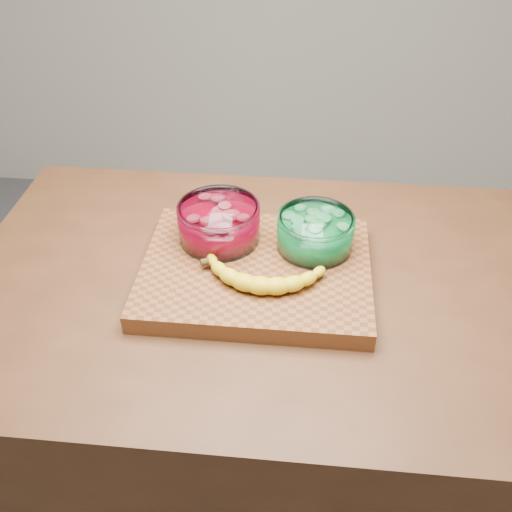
{
  "coord_description": "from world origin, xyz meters",
  "views": [
    {
      "loc": [
        0.08,
        -0.86,
        1.66
      ],
      "look_at": [
        0.0,
        0.0,
        0.96
      ],
      "focal_mm": 40.0,
      "sensor_mm": 36.0,
      "label": 1
    }
  ],
  "objects": [
    {
      "name": "ground",
      "position": [
        0.0,
        0.0,
        0.0
      ],
      "size": [
        3.5,
        3.5,
        0.0
      ],
      "primitive_type": "plane",
      "color": "#5A5A5F",
      "rests_on": "ground"
    },
    {
      "name": "counter",
      "position": [
        0.0,
        0.0,
        0.45
      ],
      "size": [
        1.2,
        0.8,
        0.9
      ],
      "primitive_type": "cube",
      "color": "#482815",
      "rests_on": "ground"
    },
    {
      "name": "cutting_board",
      "position": [
        0.0,
        0.0,
        0.92
      ],
      "size": [
        0.45,
        0.35,
        0.04
      ],
      "primitive_type": "cube",
      "color": "brown",
      "rests_on": "counter"
    },
    {
      "name": "bowl_red",
      "position": [
        -0.08,
        0.08,
        0.98
      ],
      "size": [
        0.17,
        0.17,
        0.08
      ],
      "color": "white",
      "rests_on": "cutting_board"
    },
    {
      "name": "bowl_green",
      "position": [
        0.11,
        0.07,
        0.98
      ],
      "size": [
        0.15,
        0.15,
        0.07
      ],
      "color": "white",
      "rests_on": "cutting_board"
    },
    {
      "name": "banana",
      "position": [
        0.02,
        -0.05,
        0.96
      ],
      "size": [
        0.27,
        0.12,
        0.04
      ],
      "primitive_type": null,
      "color": "gold",
      "rests_on": "cutting_board"
    }
  ]
}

